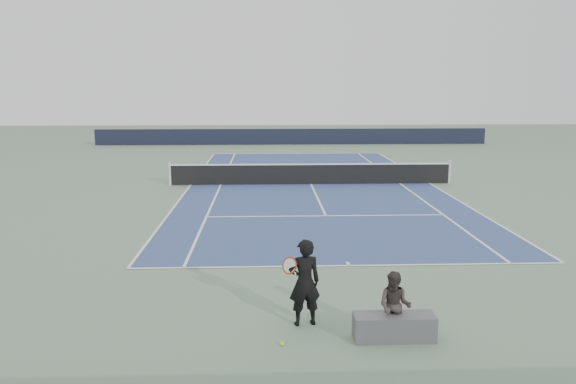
{
  "coord_description": "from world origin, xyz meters",
  "views": [
    {
      "loc": [
        -2.07,
        -25.24,
        4.43
      ],
      "look_at": [
        -1.36,
        -7.66,
        1.1
      ],
      "focal_mm": 35.0,
      "sensor_mm": 36.0,
      "label": 1
    }
  ],
  "objects_px": {
    "tennis_player": "(304,282)",
    "tennis_ball": "(282,344)",
    "spectator_bench": "(394,316)",
    "tennis_net": "(311,173)"
  },
  "relations": [
    {
      "from": "tennis_player",
      "to": "spectator_bench",
      "type": "xyz_separation_m",
      "value": [
        1.55,
        -0.7,
        -0.39
      ]
    },
    {
      "from": "spectator_bench",
      "to": "tennis_ball",
      "type": "bearing_deg",
      "value": -174.92
    },
    {
      "from": "tennis_ball",
      "to": "spectator_bench",
      "type": "relative_size",
      "value": 0.05
    },
    {
      "from": "tennis_player",
      "to": "tennis_net",
      "type": "bearing_deg",
      "value": 84.92
    },
    {
      "from": "tennis_player",
      "to": "spectator_bench",
      "type": "bearing_deg",
      "value": -24.22
    },
    {
      "from": "tennis_player",
      "to": "tennis_ball",
      "type": "xyz_separation_m",
      "value": [
        -0.45,
        -0.87,
        -0.8
      ]
    },
    {
      "from": "tennis_player",
      "to": "spectator_bench",
      "type": "relative_size",
      "value": 1.11
    },
    {
      "from": "tennis_player",
      "to": "tennis_ball",
      "type": "distance_m",
      "value": 1.26
    },
    {
      "from": "tennis_player",
      "to": "tennis_ball",
      "type": "bearing_deg",
      "value": -117.11
    },
    {
      "from": "tennis_net",
      "to": "spectator_bench",
      "type": "distance_m",
      "value": 16.01
    }
  ]
}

